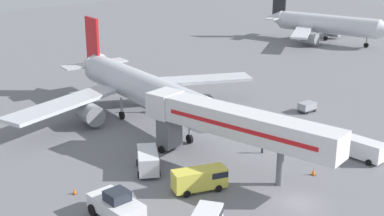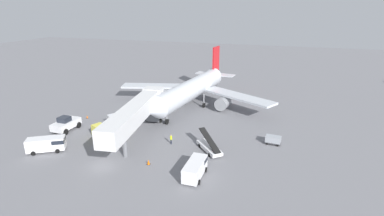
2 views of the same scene
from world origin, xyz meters
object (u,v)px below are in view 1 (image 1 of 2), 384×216
(airplane_background, at_px, (324,25))
(safety_cone_alpha, at_px, (74,191))
(belt_loader_truck, at_px, (301,134))
(ground_crew_worker_foreground, at_px, (262,146))
(airplane_at_gate, at_px, (138,87))
(pushback_tug, at_px, (116,205))
(baggage_cart_far_left, at_px, (307,107))
(service_van_near_left, at_px, (360,147))
(jet_bridge, at_px, (228,122))
(service_van_near_right, at_px, (148,159))
(safety_cone_bravo, at_px, (313,172))
(service_van_far_center, at_px, (201,178))

(airplane_background, bearing_deg, safety_cone_alpha, -161.09)
(belt_loader_truck, xyz_separation_m, ground_crew_worker_foreground, (-6.65, 0.42, 0.13))
(airplane_at_gate, height_order, airplane_background, airplane_background)
(airplane_at_gate, distance_m, pushback_tug, 27.25)
(ground_crew_worker_foreground, distance_m, airplane_background, 70.64)
(baggage_cart_far_left, bearing_deg, belt_loader_truck, -148.17)
(service_van_near_left, relative_size, baggage_cart_far_left, 2.06)
(airplane_at_gate, distance_m, jet_bridge, 19.88)
(service_van_near_left, height_order, service_van_near_right, service_van_near_left)
(service_van_near_left, relative_size, airplane_background, 0.16)
(airplane_at_gate, xyz_separation_m, safety_cone_bravo, (2.15, -26.87, -3.79))
(airplane_at_gate, bearing_deg, service_van_near_right, -123.75)
(airplane_at_gate, relative_size, airplane_background, 1.14)
(jet_bridge, relative_size, safety_cone_bravo, 31.48)
(pushback_tug, relative_size, belt_loader_truck, 0.98)
(ground_crew_worker_foreground, xyz_separation_m, safety_cone_bravo, (-0.52, -7.28, -0.51))
(service_van_far_center, relative_size, service_van_near_right, 1.08)
(service_van_near_left, height_order, safety_cone_alpha, service_van_near_left)
(airplane_at_gate, distance_m, safety_cone_bravo, 27.22)
(airplane_at_gate, height_order, ground_crew_worker_foreground, airplane_at_gate)
(service_van_near_left, bearing_deg, airplane_background, 37.30)
(pushback_tug, relative_size, service_van_far_center, 0.96)
(jet_bridge, xyz_separation_m, airplane_background, (67.71, 33.88, -0.88))
(service_van_near_right, bearing_deg, airplane_at_gate, 56.25)
(service_van_near_left, height_order, airplane_background, airplane_background)
(airplane_at_gate, bearing_deg, ground_crew_worker_foreground, -82.24)
(jet_bridge, bearing_deg, belt_loader_truck, -1.81)
(baggage_cart_far_left, relative_size, ground_crew_worker_foreground, 1.55)
(pushback_tug, xyz_separation_m, airplane_background, (82.30, 34.77, 2.93))
(service_van_near_left, distance_m, service_van_near_right, 23.28)
(service_van_far_center, height_order, airplane_background, airplane_background)
(belt_loader_truck, height_order, service_van_near_left, belt_loader_truck)
(belt_loader_truck, distance_m, baggage_cart_far_left, 10.97)
(service_van_far_center, bearing_deg, jet_bridge, 19.00)
(service_van_near_right, xyz_separation_m, airplane_background, (74.28, 28.80, 2.95))
(ground_crew_worker_foreground, bearing_deg, service_van_far_center, -170.31)
(baggage_cart_far_left, xyz_separation_m, airplane_background, (45.93, 28.49, 3.43))
(pushback_tug, xyz_separation_m, safety_cone_bravo, (19.87, -6.37, -0.91))
(jet_bridge, xyz_separation_m, belt_loader_truck, (12.45, -0.39, -4.34))
(service_van_near_right, bearing_deg, baggage_cart_far_left, 0.62)
(pushback_tug, height_order, ground_crew_worker_foreground, pushback_tug)
(jet_bridge, relative_size, belt_loader_truck, 4.19)
(jet_bridge, height_order, airplane_background, airplane_background)
(service_van_near_left, bearing_deg, service_van_far_center, 161.29)
(service_van_near_right, bearing_deg, safety_cone_alpha, 176.78)
(jet_bridge, relative_size, ground_crew_worker_foreground, 13.91)
(service_van_near_left, distance_m, service_van_far_center, 19.19)
(safety_cone_bravo, height_order, airplane_background, airplane_background)
(belt_loader_truck, relative_size, safety_cone_alpha, 8.99)
(pushback_tug, distance_m, ground_crew_worker_foreground, 20.42)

